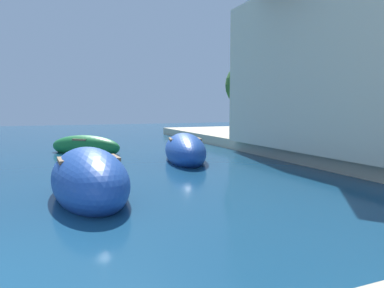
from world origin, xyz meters
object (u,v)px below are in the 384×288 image
Objects in this scene: moored_boat_5 at (89,180)px; moored_boat_9 at (85,147)px; waterfront_building_main at (358,53)px; quayside_tree at (250,85)px; moored_boat_6 at (185,150)px.

moored_boat_5 is 1.16× the size of moored_boat_9.
moored_boat_5 is at bearing -167.95° from waterfront_building_main.
quayside_tree reaches higher than moored_boat_9.
moored_boat_5 is 0.97× the size of quayside_tree.
waterfront_building_main is at bearing 84.89° from moored_boat_6.
moored_boat_9 is (0.69, 8.19, -0.12)m from moored_boat_5.
moored_boat_5 is 11.40m from waterfront_building_main.
moored_boat_9 is 0.38× the size of waterfront_building_main.
waterfront_building_main reaches higher than moored_boat_5.
moored_boat_5 is at bearing -52.01° from moored_boat_9.
waterfront_building_main reaches higher than quayside_tree.
moored_boat_6 is at bearing 160.61° from waterfront_building_main.
moored_boat_6 is (4.11, 4.50, -0.03)m from moored_boat_5.
quayside_tree is (-1.17, 6.04, -0.91)m from waterfront_building_main.
moored_boat_6 is 5.03m from moored_boat_9.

